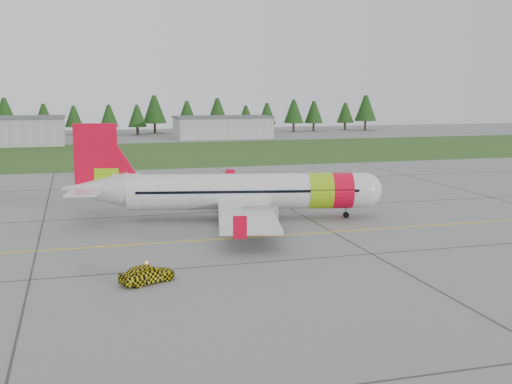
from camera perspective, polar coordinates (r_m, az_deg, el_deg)
name	(u,v)px	position (r m, az deg, el deg)	size (l,w,h in m)	color
ground	(247,264)	(47.04, -0.81, -6.38)	(320.00, 320.00, 0.00)	gray
aircraft	(240,192)	(62.25, -1.44, 0.02)	(30.66, 28.72, 9.38)	silver
follow_me_car	(146,255)	(42.62, -9.72, -5.55)	(1.51, 1.28, 3.75)	yellow
service_van	(90,162)	(94.81, -14.56, 2.59)	(1.55, 1.46, 4.43)	white
grass_strip	(138,154)	(126.96, -10.42, 3.34)	(320.00, 50.00, 0.03)	#30561E
taxi_guideline	(223,239)	(54.56, -2.99, -4.19)	(120.00, 0.25, 0.02)	gold
hangar_east	(222,128)	(166.19, -3.00, 5.72)	(24.00, 12.00, 5.20)	#A8A8A3
treeline	(118,116)	(182.32, -12.16, 6.59)	(160.00, 8.00, 10.00)	#1C3F14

